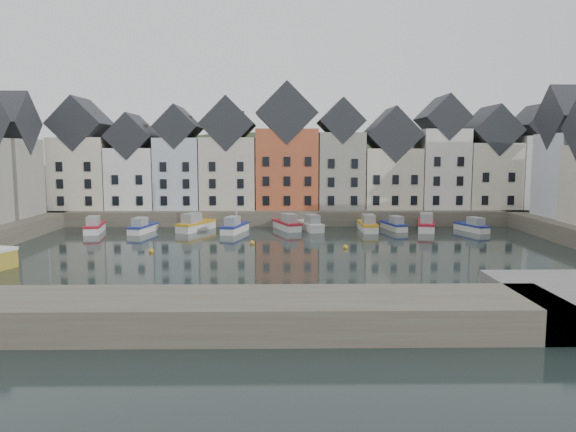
{
  "coord_description": "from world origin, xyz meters",
  "views": [
    {
      "loc": [
        -0.99,
        -53.3,
        10.31
      ],
      "look_at": [
        -0.07,
        6.0,
        3.36
      ],
      "focal_mm": 35.0,
      "sensor_mm": 36.0,
      "label": 1
    }
  ],
  "objects": [
    {
      "name": "far_terrace",
      "position": [
        3.21,
        28.0,
        8.88
      ],
      "size": [
        72.37,
        8.16,
        17.78
      ],
      "color": "beige",
      "rests_on": "far_quay"
    },
    {
      "name": "mooring_buoys",
      "position": [
        -4.0,
        5.33,
        0.15
      ],
      "size": [
        20.5,
        5.5,
        0.5
      ],
      "color": "gold",
      "rests_on": "ground"
    },
    {
      "name": "boat_i",
      "position": [
        17.96,
        18.16,
        0.77
      ],
      "size": [
        3.61,
        7.0,
        2.57
      ],
      "rotation": [
        0.0,
        0.0,
        -0.24
      ],
      "color": "silver",
      "rests_on": "ground"
    },
    {
      "name": "boat_e",
      "position": [
        0.04,
        19.2,
        0.71
      ],
      "size": [
        3.86,
        6.47,
        2.37
      ],
      "rotation": [
        0.0,
        0.0,
        0.34
      ],
      "color": "silver",
      "rests_on": "ground"
    },
    {
      "name": "boat_d",
      "position": [
        -6.66,
        16.75,
        0.75
      ],
      "size": [
        3.39,
        6.32,
        11.55
      ],
      "rotation": [
        0.0,
        0.0,
        -0.26
      ],
      "color": "silver",
      "rests_on": "ground"
    },
    {
      "name": "boat_b",
      "position": [
        -18.24,
        16.81,
        0.65
      ],
      "size": [
        2.82,
        5.95,
        2.2
      ],
      "rotation": [
        0.0,
        0.0,
        -0.19
      ],
      "color": "silver",
      "rests_on": "ground"
    },
    {
      "name": "near_wall",
      "position": [
        -10.0,
        -22.0,
        1.0
      ],
      "size": [
        50.0,
        6.0,
        2.0
      ],
      "primitive_type": "cube",
      "color": "#524C3F",
      "rests_on": "ground"
    },
    {
      "name": "boat_j",
      "position": [
        23.67,
        17.28,
        0.62
      ],
      "size": [
        3.36,
        5.67,
        2.08
      ],
      "rotation": [
        0.0,
        0.0,
        0.33
      ],
      "color": "silver",
      "rests_on": "ground"
    },
    {
      "name": "boat_c",
      "position": [
        -11.86,
        18.52,
        0.76
      ],
      "size": [
        4.66,
        6.88,
        2.55
      ],
      "rotation": [
        0.0,
        0.0,
        -0.43
      ],
      "color": "silver",
      "rests_on": "ground"
    },
    {
      "name": "boat_a",
      "position": [
        -24.35,
        17.17,
        0.7
      ],
      "size": [
        2.83,
        6.34,
        2.35
      ],
      "rotation": [
        0.0,
        0.0,
        0.16
      ],
      "color": "silver",
      "rests_on": "ground"
    },
    {
      "name": "ground",
      "position": [
        0.0,
        0.0,
        0.0
      ],
      "size": [
        260.0,
        260.0,
        0.0
      ],
      "primitive_type": "plane",
      "color": "black",
      "rests_on": "ground"
    },
    {
      "name": "boat_h",
      "position": [
        13.95,
        18.77,
        0.62
      ],
      "size": [
        2.79,
        5.65,
        2.08
      ],
      "rotation": [
        0.0,
        0.0,
        0.21
      ],
      "color": "silver",
      "rests_on": "ground"
    },
    {
      "name": "far_quay",
      "position": [
        0.0,
        30.0,
        1.0
      ],
      "size": [
        90.0,
        16.0,
        2.0
      ],
      "primitive_type": "cube",
      "color": "#524C3F",
      "rests_on": "ground"
    },
    {
      "name": "boat_g",
      "position": [
        10.35,
        17.94,
        0.72
      ],
      "size": [
        1.99,
        6.32,
        2.42
      ],
      "rotation": [
        0.0,
        0.0,
        -0.0
      ],
      "color": "silver",
      "rests_on": "ground"
    },
    {
      "name": "boat_f",
      "position": [
        3.02,
        18.55,
        0.69
      ],
      "size": [
        3.54,
        6.33,
        2.32
      ],
      "rotation": [
        0.0,
        0.0,
        0.29
      ],
      "color": "silver",
      "rests_on": "ground"
    },
    {
      "name": "hillside",
      "position": [
        0.02,
        56.0,
        -17.96
      ],
      "size": [
        153.6,
        70.4,
        64.0
      ],
      "color": "#22351A",
      "rests_on": "ground"
    }
  ]
}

